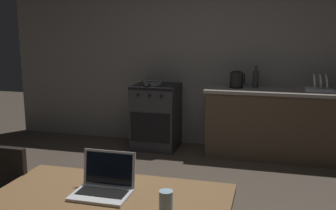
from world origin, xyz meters
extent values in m
cube|color=gray|center=(0.30, 2.68, 1.29)|extent=(6.40, 0.10, 2.59)
cube|color=#4C3D2D|center=(1.21, 2.33, 0.43)|extent=(2.10, 0.60, 0.85)
cube|color=gray|center=(1.21, 2.33, 0.87)|extent=(2.16, 0.64, 0.04)
cube|color=#2D2D30|center=(-0.58, 2.33, 0.43)|extent=(0.60, 0.60, 0.85)
cube|color=black|center=(-0.58, 2.33, 0.87)|extent=(0.60, 0.60, 0.04)
cube|color=black|center=(-0.58, 2.02, 0.36)|extent=(0.54, 0.01, 0.39)
cylinder|color=black|center=(-0.74, 2.02, 0.79)|extent=(0.04, 0.02, 0.04)
cylinder|color=black|center=(-0.58, 2.02, 0.79)|extent=(0.04, 0.02, 0.04)
cylinder|color=black|center=(-0.42, 2.02, 0.79)|extent=(0.04, 0.02, 0.04)
cube|color=brown|center=(0.10, -0.91, 0.71)|extent=(1.34, 0.81, 0.04)
cube|color=black|center=(-0.75, -0.69, 0.69)|extent=(0.38, 0.04, 0.42)
cube|color=silver|center=(0.05, -0.87, 0.74)|extent=(0.32, 0.22, 0.02)
cube|color=black|center=(0.05, -0.86, 0.75)|extent=(0.28, 0.12, 0.00)
cube|color=silver|center=(0.05, -0.75, 0.86)|extent=(0.32, 0.04, 0.21)
cube|color=black|center=(0.05, -0.75, 0.85)|extent=(0.29, 0.03, 0.18)
cylinder|color=black|center=(0.51, 2.33, 0.90)|extent=(0.18, 0.18, 0.02)
cylinder|color=black|center=(0.51, 2.33, 1.00)|extent=(0.17, 0.17, 0.18)
cylinder|color=black|center=(0.51, 2.33, 1.10)|extent=(0.10, 0.10, 0.02)
cube|color=black|center=(0.61, 2.33, 1.01)|extent=(0.02, 0.02, 0.13)
cylinder|color=gray|center=(-0.63, 2.31, 0.90)|extent=(0.25, 0.25, 0.01)
torus|color=gray|center=(-0.63, 2.31, 0.93)|extent=(0.26, 0.26, 0.02)
cylinder|color=black|center=(-0.63, 2.10, 0.91)|extent=(0.02, 0.18, 0.02)
cylinder|color=#99B7C6|center=(0.47, -1.02, 0.80)|extent=(0.07, 0.07, 0.14)
cube|color=silver|center=(1.53, 2.33, 0.91)|extent=(0.34, 0.26, 0.03)
cylinder|color=white|center=(1.46, 2.33, 1.01)|extent=(0.04, 0.18, 0.18)
cylinder|color=white|center=(1.53, 2.33, 1.01)|extent=(0.04, 0.18, 0.18)
cylinder|color=white|center=(1.60, 2.33, 1.01)|extent=(0.04, 0.18, 0.18)
cylinder|color=#2D2D33|center=(0.75, 2.41, 0.99)|extent=(0.08, 0.08, 0.20)
cone|color=#2D2D33|center=(0.75, 2.41, 1.12)|extent=(0.08, 0.08, 0.06)
cylinder|color=black|center=(0.75, 2.41, 1.16)|extent=(0.03, 0.03, 0.02)
camera|label=1|loc=(0.93, -2.74, 1.66)|focal=41.58mm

